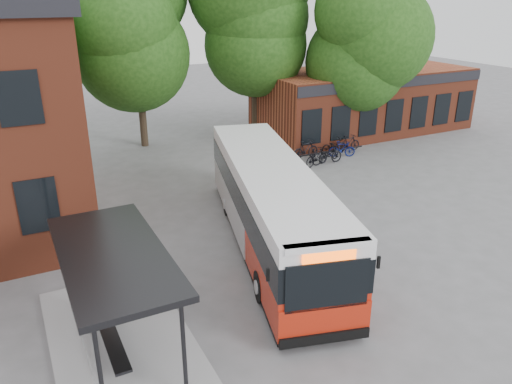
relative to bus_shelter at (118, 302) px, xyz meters
name	(u,v)px	position (x,y,z in m)	size (l,w,h in m)	color
ground	(259,287)	(4.50, 1.00, -1.45)	(100.00, 100.00, 0.00)	#5F5F61
shop_row	(363,100)	(19.50, 15.00, 0.55)	(14.00, 6.20, 4.00)	brown
bus_shelter	(118,302)	(0.00, 0.00, 0.00)	(3.60, 7.00, 2.90)	black
bike_rail	(324,155)	(13.78, 11.00, -1.26)	(5.20, 0.10, 0.38)	black
tree_0	(1,61)	(-1.50, 17.00, 4.05)	(7.92, 7.92, 11.00)	#1B4111
tree_1	(138,57)	(5.50, 18.00, 3.75)	(7.92, 7.92, 10.40)	#1B4111
tree_2	(255,48)	(12.50, 17.00, 4.05)	(7.92, 7.92, 11.00)	#1B4111
tree_3	(361,65)	(17.50, 13.00, 3.19)	(7.04, 7.04, 9.28)	#1B4111
city_bus	(271,206)	(6.18, 3.35, 0.08)	(2.57, 12.05, 3.06)	#B5220E
bicycle_1	(317,157)	(12.65, 10.09, -0.95)	(0.47, 1.67, 1.00)	black
bicycle_2	(327,155)	(13.34, 10.14, -0.95)	(0.67, 1.92, 1.01)	black
bicycle_3	(306,149)	(12.82, 11.45, -0.93)	(0.49, 1.73, 1.04)	black
bicycle_4	(330,154)	(13.75, 10.46, -1.03)	(0.56, 1.61, 0.85)	black
bicycle_5	(342,149)	(14.80, 10.78, -1.00)	(0.42, 1.50, 0.90)	#0A1554
bicycle_6	(334,145)	(14.88, 11.67, -1.03)	(0.55, 1.59, 0.83)	black
bicycle_7	(348,143)	(15.74, 11.43, -0.96)	(0.46, 1.62, 0.98)	black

